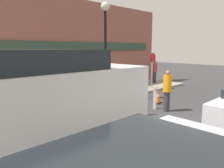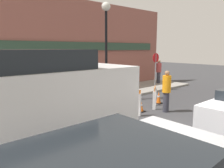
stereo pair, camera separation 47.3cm
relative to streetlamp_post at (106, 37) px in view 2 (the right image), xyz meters
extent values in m
plane|color=#38383A|center=(-1.49, -4.95, -3.22)|extent=(60.00, 60.00, 0.00)
cube|color=gray|center=(-1.49, 1.06, -3.16)|extent=(18.00, 3.03, 0.12)
cube|color=#93564C|center=(-1.49, 2.66, -0.47)|extent=(18.00, 0.12, 5.50)
cube|color=#2D4738|center=(-1.49, 2.55, -0.42)|extent=(16.20, 0.10, 0.50)
cylinder|color=black|center=(0.00, 0.00, -2.98)|extent=(0.29, 0.29, 0.24)
cylinder|color=black|center=(0.00, 0.00, -0.90)|extent=(0.13, 0.13, 4.40)
sphere|color=silver|center=(0.00, 0.00, 1.47)|extent=(0.44, 0.44, 0.44)
cylinder|color=gray|center=(4.22, 0.11, -1.99)|extent=(0.06, 0.06, 2.23)
cylinder|color=red|center=(4.22, 0.11, -1.14)|extent=(0.60, 0.03, 0.60)
cube|color=white|center=(0.47, -2.72, -2.81)|extent=(0.12, 0.14, 0.81)
cube|color=white|center=(1.06, -2.31, -2.81)|extent=(0.12, 0.14, 0.81)
cube|color=orange|center=(0.76, -2.52, -2.33)|extent=(0.65, 0.46, 0.15)
cube|color=white|center=(0.76, -2.52, -2.33)|extent=(0.21, 0.16, 0.14)
cube|color=white|center=(1.13, -0.82, -2.74)|extent=(0.12, 0.14, 0.96)
cube|color=white|center=(0.41, -0.38, -2.74)|extent=(0.12, 0.14, 0.96)
cube|color=orange|center=(0.77, -0.60, -2.18)|extent=(0.78, 0.49, 0.15)
cube|color=white|center=(0.77, -0.60, -2.18)|extent=(0.25, 0.17, 0.14)
cube|color=white|center=(-1.09, -0.40, -2.77)|extent=(0.12, 0.14, 0.91)
cube|color=white|center=(-1.74, -0.80, -2.77)|extent=(0.12, 0.14, 0.91)
cube|color=orange|center=(-1.42, -0.60, -2.24)|extent=(0.71, 0.45, 0.15)
cube|color=white|center=(-1.42, -0.60, -2.24)|extent=(0.23, 0.15, 0.14)
cube|color=white|center=(-1.57, -2.57, -2.77)|extent=(0.10, 0.14, 0.91)
cube|color=white|center=(-0.70, -2.90, -2.77)|extent=(0.10, 0.14, 0.91)
cube|color=orange|center=(-1.13, -2.73, -2.24)|extent=(0.94, 0.38, 0.15)
cube|color=white|center=(-1.13, -2.73, -2.24)|extent=(0.29, 0.14, 0.14)
cube|color=black|center=(-0.24, -2.57, -3.20)|extent=(0.30, 0.30, 0.04)
cone|color=orange|center=(-0.24, -2.57, -2.94)|extent=(0.23, 0.22, 0.48)
cylinder|color=white|center=(-0.24, -2.57, -2.92)|extent=(0.13, 0.13, 0.07)
cube|color=black|center=(-2.11, -1.32, -3.20)|extent=(0.30, 0.30, 0.04)
cone|color=orange|center=(-2.11, -1.32, -2.86)|extent=(0.23, 0.22, 0.64)
cylinder|color=white|center=(-2.11, -1.32, -2.83)|extent=(0.13, 0.13, 0.09)
cube|color=black|center=(-0.66, -0.55, -3.20)|extent=(0.30, 0.30, 0.04)
cone|color=orange|center=(-0.66, -0.55, -2.86)|extent=(0.23, 0.22, 0.63)
cylinder|color=white|center=(-0.66, -0.55, -2.83)|extent=(0.13, 0.13, 0.09)
cube|color=black|center=(-1.54, -1.56, -3.20)|extent=(0.30, 0.30, 0.04)
cone|color=orange|center=(-1.54, -1.56, -2.96)|extent=(0.22, 0.22, 0.45)
cylinder|color=white|center=(-1.54, -1.56, -2.94)|extent=(0.13, 0.13, 0.06)
cube|color=black|center=(-1.67, -2.07, -3.20)|extent=(0.30, 0.30, 0.04)
cone|color=orange|center=(-1.67, -2.07, -2.88)|extent=(0.22, 0.22, 0.60)
cylinder|color=white|center=(-1.67, -2.07, -2.85)|extent=(0.13, 0.13, 0.08)
cube|color=black|center=(1.49, -2.21, -3.20)|extent=(0.30, 0.30, 0.04)
cone|color=orange|center=(1.49, -2.21, -2.88)|extent=(0.22, 0.22, 0.59)
cylinder|color=white|center=(1.49, -2.21, -2.85)|extent=(0.13, 0.13, 0.08)
cylinder|color=#33333D|center=(0.56, -3.27, -2.80)|extent=(0.34, 0.34, 0.85)
cylinder|color=orange|center=(0.56, -3.27, -2.01)|extent=(0.47, 0.47, 0.71)
sphere|color=#8E6647|center=(0.56, -3.27, -1.56)|extent=(0.27, 0.27, 0.21)
cylinder|color=#33333D|center=(6.07, 1.22, -2.69)|extent=(0.35, 0.35, 0.81)
cylinder|color=#A33D3D|center=(6.07, 1.22, -1.95)|extent=(0.49, 0.49, 0.68)
sphere|color=#8E6647|center=(6.07, 1.22, -1.50)|extent=(0.29, 0.29, 0.23)
cylinder|color=black|center=(-1.68, -6.09, -2.92)|extent=(0.60, 0.18, 0.60)
cube|color=white|center=(-5.81, -4.00, -1.94)|extent=(5.36, 1.99, 1.96)
cube|color=#1E2328|center=(-5.81, -4.00, -0.96)|extent=(2.95, 1.83, 0.81)
cylinder|color=black|center=(-4.15, -3.00, -2.92)|extent=(0.60, 0.18, 0.60)
cylinder|color=black|center=(-4.15, -4.99, -2.92)|extent=(0.60, 0.18, 0.60)
camera|label=1|loc=(-7.47, -8.19, -0.52)|focal=35.00mm
camera|label=2|loc=(-7.13, -8.51, -0.52)|focal=35.00mm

